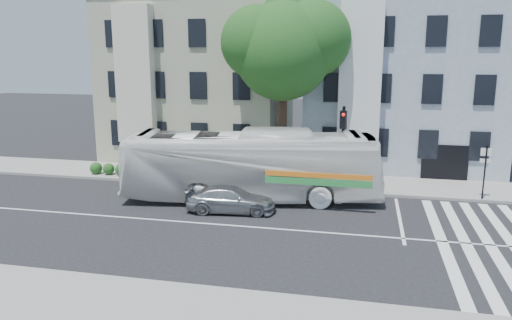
% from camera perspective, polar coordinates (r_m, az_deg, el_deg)
% --- Properties ---
extents(ground, '(120.00, 120.00, 0.00)m').
position_cam_1_polar(ground, '(22.00, -0.78, -7.65)').
color(ground, black).
rests_on(ground, ground).
extents(sidewalk_far, '(80.00, 4.00, 0.15)m').
position_cam_1_polar(sidewalk_far, '(29.48, 2.76, -2.30)').
color(sidewalk_far, gray).
rests_on(sidewalk_far, ground).
extents(sidewalk_near, '(80.00, 4.00, 0.15)m').
position_cam_1_polar(sidewalk_near, '(14.99, -8.08, -17.58)').
color(sidewalk_near, gray).
rests_on(sidewalk_near, ground).
extents(building_left, '(12.00, 10.00, 11.00)m').
position_cam_1_polar(building_left, '(37.08, -6.15, 9.16)').
color(building_left, '#9EA086').
rests_on(building_left, ground).
extents(building_right, '(12.00, 10.00, 11.00)m').
position_cam_1_polar(building_right, '(35.26, 16.25, 8.58)').
color(building_right, '#8796A0').
rests_on(building_right, ground).
extents(street_tree, '(7.30, 5.90, 11.10)m').
position_cam_1_polar(street_tree, '(29.24, 3.28, 12.94)').
color(street_tree, '#2D2116').
rests_on(street_tree, ground).
extents(bus, '(5.16, 13.34, 3.63)m').
position_cam_1_polar(bus, '(25.43, -0.55, -0.62)').
color(bus, white).
rests_on(bus, ground).
extents(sedan, '(2.21, 4.42, 1.23)m').
position_cam_1_polar(sedan, '(23.85, -2.91, -4.50)').
color(sedan, '#AAADB1').
rests_on(sedan, ground).
extents(hedge, '(8.21, 3.93, 0.70)m').
position_cam_1_polar(hedge, '(30.19, -10.81, -1.33)').
color(hedge, '#34611F').
rests_on(hedge, sidewalk_far).
extents(traffic_signal, '(0.48, 0.55, 4.71)m').
position_cam_1_polar(traffic_signal, '(26.63, 9.89, 2.48)').
color(traffic_signal, black).
rests_on(traffic_signal, ground).
extents(far_sign_pole, '(0.51, 0.18, 2.81)m').
position_cam_1_polar(far_sign_pole, '(27.60, 24.71, -0.54)').
color(far_sign_pole, black).
rests_on(far_sign_pole, sidewalk_far).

